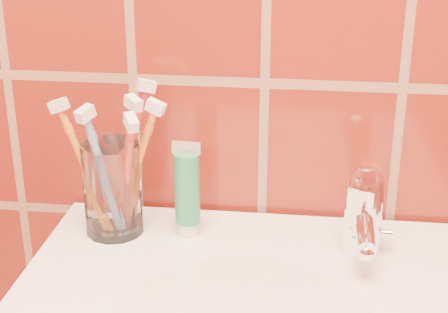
# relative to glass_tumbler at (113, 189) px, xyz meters

# --- Properties ---
(glass_tumbler) EXTENTS (0.09, 0.09, 0.13)m
(glass_tumbler) POSITION_rel_glass_tumbler_xyz_m (0.00, 0.00, 0.00)
(glass_tumbler) COLOR white
(glass_tumbler) RESTS_ON pedestal_sink
(toothpaste_tube) EXTENTS (0.04, 0.03, 0.13)m
(toothpaste_tube) POSITION_rel_glass_tumbler_xyz_m (0.10, 0.00, -0.00)
(toothpaste_tube) COLOR white
(toothpaste_tube) RESTS_ON pedestal_sink
(faucet) EXTENTS (0.05, 0.11, 0.12)m
(faucet) POSITION_rel_glass_tumbler_xyz_m (0.33, -0.02, -0.00)
(faucet) COLOR white
(faucet) RESTS_ON pedestal_sink
(toothbrush_0) EXTENTS (0.13, 0.16, 0.21)m
(toothbrush_0) POSITION_rel_glass_tumbler_xyz_m (0.03, -0.02, 0.03)
(toothbrush_0) COLOR #B83A27
(toothbrush_0) RESTS_ON glass_tumbler
(toothbrush_1) EXTENTS (0.12, 0.10, 0.20)m
(toothbrush_1) POSITION_rel_glass_tumbler_xyz_m (0.03, 0.00, 0.03)
(toothbrush_1) COLOR orange
(toothbrush_1) RESTS_ON glass_tumbler
(toothbrush_2) EXTENTS (0.10, 0.12, 0.21)m
(toothbrush_2) POSITION_rel_glass_tumbler_xyz_m (-0.00, -0.03, 0.03)
(toothbrush_2) COLOR #749DCF
(toothbrush_2) RESTS_ON glass_tumbler
(toothbrush_3) EXTENTS (0.13, 0.12, 0.22)m
(toothbrush_3) POSITION_rel_glass_tumbler_xyz_m (0.02, 0.02, 0.04)
(toothbrush_3) COLOR #A72823
(toothbrush_3) RESTS_ON glass_tumbler
(toothbrush_4) EXTENTS (0.11, 0.11, 0.21)m
(toothbrush_4) POSITION_rel_glass_tumbler_xyz_m (0.02, -0.01, 0.04)
(toothbrush_4) COLOR orange
(toothbrush_4) RESTS_ON glass_tumbler
(toothbrush_5) EXTENTS (0.11, 0.10, 0.19)m
(toothbrush_5) POSITION_rel_glass_tumbler_xyz_m (-0.03, -0.01, 0.03)
(toothbrush_5) COLOR orange
(toothbrush_5) RESTS_ON glass_tumbler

